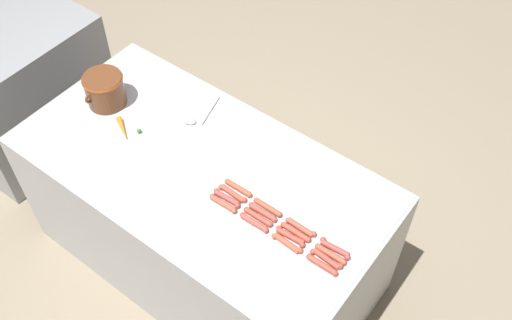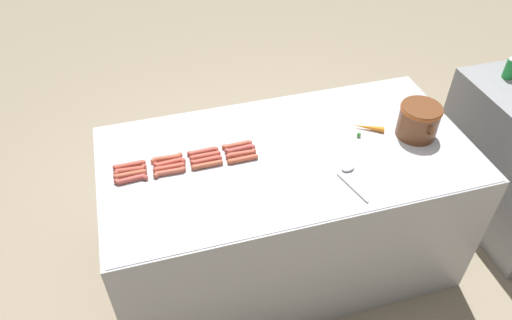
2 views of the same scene
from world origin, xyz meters
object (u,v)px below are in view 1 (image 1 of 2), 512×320
object	(u,v)px
hot_dog_1	(287,243)
bean_pot	(105,88)
serving_spoon	(197,117)
back_cabinet	(19,87)
hot_dog_2	(254,223)
hot_dog_10	(263,212)
hot_dog_4	(326,259)
hot_dog_6	(258,217)
hot_dog_11	(233,193)
hot_dog_8	(331,254)
hot_dog_9	(296,232)
hot_dog_15	(238,189)
hot_dog_5	(290,237)
hot_dog_13	(300,228)
hot_dog_14	(268,207)
hot_dog_3	(223,204)
hot_dog_12	(335,249)
hot_dog_0	(322,265)
hot_dog_7	(227,198)
carrot	(124,129)

from	to	relation	value
hot_dog_1	bean_pot	distance (m)	1.31
serving_spoon	back_cabinet	bearing A→B (deg)	97.83
hot_dog_2	hot_dog_10	world-z (taller)	same
hot_dog_4	bean_pot	bearing A→B (deg)	85.46
hot_dog_6	hot_dog_11	distance (m)	0.18
hot_dog_1	hot_dog_8	size ratio (longest dim) A/B	1.00
hot_dog_1	hot_dog_9	size ratio (longest dim) A/B	1.00
hot_dog_11	hot_dog_15	distance (m)	0.04
hot_dog_8	hot_dog_15	bearing A→B (deg)	85.95
hot_dog_4	hot_dog_1	bearing A→B (deg)	101.76
hot_dog_6	serving_spoon	size ratio (longest dim) A/B	0.60
hot_dog_5	bean_pot	size ratio (longest dim) A/B	0.60
hot_dog_13	hot_dog_14	bearing A→B (deg)	89.90
hot_dog_2	hot_dog_5	world-z (taller)	same
hot_dog_3	hot_dog_12	xyz separation A→B (m)	(0.11, -0.55, 0.00)
hot_dog_0	hot_dog_12	distance (m)	0.10
hot_dog_7	back_cabinet	bearing A→B (deg)	86.23
hot_dog_5	carrot	bearing A→B (deg)	89.18
hot_dog_13	hot_dog_4	bearing A→B (deg)	-110.12
hot_dog_13	serving_spoon	bearing A→B (deg)	73.49
hot_dog_4	hot_dog_7	size ratio (longest dim) A/B	1.00
hot_dog_6	hot_dog_15	distance (m)	0.19
hot_dog_1	serving_spoon	bearing A→B (deg)	67.10
hot_dog_9	hot_dog_10	size ratio (longest dim) A/B	1.00
hot_dog_4	back_cabinet	bearing A→B (deg)	87.22
serving_spoon	hot_dog_5	bearing A→B (deg)	-110.83
hot_dog_12	hot_dog_14	world-z (taller)	same
hot_dog_8	hot_dog_3	bearing A→B (deg)	97.50
hot_dog_6	hot_dog_10	distance (m)	0.03
hot_dog_9	serving_spoon	world-z (taller)	hot_dog_9
hot_dog_3	hot_dog_6	world-z (taller)	same
hot_dog_6	hot_dog_8	bearing A→B (deg)	-84.73
hot_dog_6	hot_dog_9	xyz separation A→B (m)	(0.04, -0.18, 0.00)
hot_dog_2	hot_dog_1	bearing A→B (deg)	-89.83
hot_dog_10	serving_spoon	xyz separation A→B (m)	(0.28, 0.64, -0.01)
back_cabinet	serving_spoon	xyz separation A→B (m)	(0.19, -1.42, 0.43)
carrot	hot_dog_4	bearing A→B (deg)	-90.70
hot_dog_3	hot_dog_13	size ratio (longest dim) A/B	1.00
hot_dog_13	hot_dog_14	xyz separation A→B (m)	(0.00, 0.18, 0.00)
back_cabinet	hot_dog_14	size ratio (longest dim) A/B	6.02
hot_dog_9	hot_dog_15	xyz separation A→B (m)	(0.04, 0.36, 0.00)
carrot	hot_dog_9	bearing A→B (deg)	-89.04
hot_dog_10	serving_spoon	distance (m)	0.70
hot_dog_11	serving_spoon	bearing A→B (deg)	58.97
hot_dog_4	hot_dog_7	bearing A→B (deg)	90.59
hot_dog_3	back_cabinet	bearing A→B (deg)	85.18
hot_dog_0	serving_spoon	bearing A→B (deg)	71.00
carrot	hot_dog_15	bearing A→B (deg)	-85.56
hot_dog_5	hot_dog_10	distance (m)	0.18
hot_dog_0	hot_dog_9	bearing A→B (deg)	69.56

